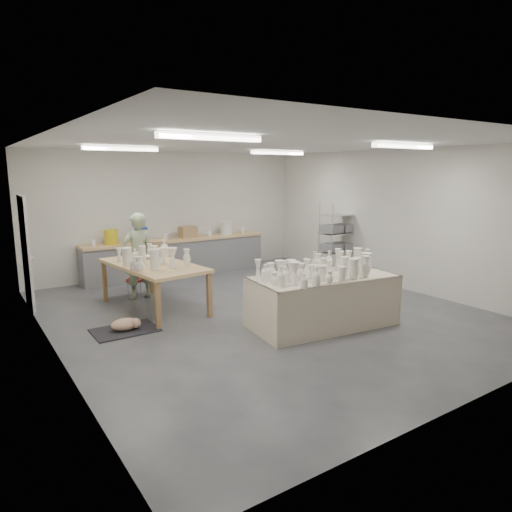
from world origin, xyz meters
TOP-DOWN VIEW (x-y plane):
  - room at (-0.11, 0.08)m, footprint 8.00×8.02m
  - back_counter at (-0.01, 3.68)m, footprint 4.60×0.60m
  - wire_shelf at (3.20, 1.40)m, footprint 0.88×0.48m
  - drying_table at (0.42, -1.15)m, footprint 2.49×1.39m
  - work_table at (-1.53, 1.35)m, footprint 1.40×2.40m
  - rug at (-2.40, 0.41)m, footprint 1.00×0.70m
  - cat at (-2.38, 0.40)m, footprint 0.50×0.40m
  - potter at (-1.53, 2.14)m, footprint 0.67×0.48m
  - red_stool at (-1.53, 2.41)m, footprint 0.48×0.48m

SIDE VIEW (x-z plane):
  - rug at x=-2.40m, z-range 0.00..0.02m
  - cat at x=-2.38m, z-range 0.02..0.21m
  - red_stool at x=-1.53m, z-range 0.13..0.47m
  - drying_table at x=0.42m, z-range -0.15..1.07m
  - back_counter at x=-0.01m, z-range -0.13..1.11m
  - potter at x=-1.53m, z-range 0.00..1.73m
  - work_table at x=-1.53m, z-range 0.26..1.47m
  - wire_shelf at x=3.20m, z-range 0.02..1.82m
  - room at x=-0.11m, z-range 0.56..3.56m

